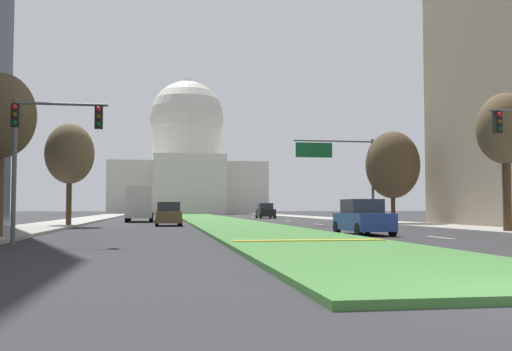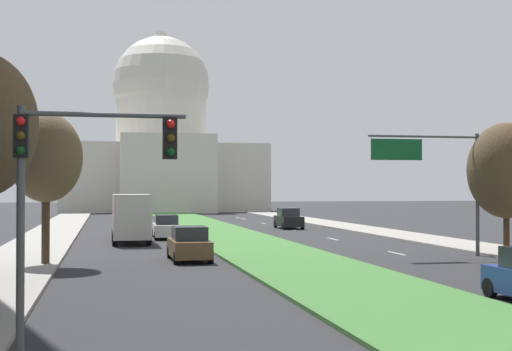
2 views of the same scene
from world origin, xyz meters
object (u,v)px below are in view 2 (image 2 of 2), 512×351
object	(u,v)px
capitol_building	(161,146)
street_tree_right_mid	(506,171)
sedan_midblock	(189,245)
sedan_far_horizon	(289,219)
overhead_guide_sign	(436,168)
traffic_light_near_left	(66,178)
street_tree_left_mid	(46,158)
box_truck_delivery	(131,218)
sedan_distant	(166,227)

from	to	relation	value
capitol_building	street_tree_right_mid	xyz separation A→B (m)	(11.97, -83.38, -5.99)
capitol_building	sedan_midblock	xyz separation A→B (m)	(-4.73, -82.42, -9.71)
sedan_midblock	sedan_far_horizon	xyz separation A→B (m)	(11.87, 26.66, 0.05)
overhead_guide_sign	street_tree_right_mid	size ratio (longest dim) A/B	0.92
overhead_guide_sign	street_tree_right_mid	xyz separation A→B (m)	(3.75, -0.47, -0.15)
capitol_building	traffic_light_near_left	bearing A→B (deg)	-95.26
street_tree_left_mid	box_truck_delivery	world-z (taller)	street_tree_left_mid
traffic_light_near_left	overhead_guide_sign	bearing A→B (deg)	49.13
sedan_distant	box_truck_delivery	size ratio (longest dim) A/B	0.72
traffic_light_near_left	capitol_building	bearing A→B (deg)	84.74
traffic_light_near_left	street_tree_left_mid	size ratio (longest dim) A/B	0.73
overhead_guide_sign	street_tree_right_mid	distance (m)	3.78
box_truck_delivery	sedan_midblock	bearing A→B (deg)	-78.37
sedan_midblock	sedan_far_horizon	world-z (taller)	sedan_far_horizon
street_tree_right_mid	box_truck_delivery	distance (m)	23.29
capitol_building	street_tree_left_mid	size ratio (longest dim) A/B	4.42
capitol_building	overhead_guide_sign	xyz separation A→B (m)	(8.22, -82.91, -5.83)
capitol_building	box_truck_delivery	xyz separation A→B (m)	(-7.19, -70.45, -8.83)
sedan_distant	box_truck_delivery	xyz separation A→B (m)	(-2.63, -4.11, 0.88)
sedan_midblock	sedan_far_horizon	distance (m)	29.18
capitol_building	overhead_guide_sign	size ratio (longest dim) A/B	4.81
sedan_distant	sedan_far_horizon	size ratio (longest dim) A/B	1.10
street_tree_right_mid	sedan_far_horizon	world-z (taller)	street_tree_right_mid
capitol_building	traffic_light_near_left	size ratio (longest dim) A/B	6.02
traffic_light_near_left	sedan_far_horizon	bearing A→B (deg)	70.73
street_tree_left_mid	sedan_midblock	world-z (taller)	street_tree_left_mid
overhead_guide_sign	sedan_far_horizon	bearing A→B (deg)	92.27
street_tree_right_mid	sedan_midblock	size ratio (longest dim) A/B	1.69
sedan_midblock	traffic_light_near_left	bearing A→B (deg)	-102.87
overhead_guide_sign	sedan_distant	xyz separation A→B (m)	(-12.78, 16.57, -3.88)
street_tree_right_mid	sedan_midblock	bearing A→B (deg)	176.68
street_tree_right_mid	capitol_building	bearing A→B (deg)	98.17
traffic_light_near_left	street_tree_left_mid	bearing A→B (deg)	95.63
traffic_light_near_left	box_truck_delivery	bearing A→B (deg)	85.94
street_tree_right_mid	box_truck_delivery	bearing A→B (deg)	145.98
capitol_building	box_truck_delivery	distance (m)	71.37
box_truck_delivery	traffic_light_near_left	bearing A→B (deg)	-94.06
box_truck_delivery	street_tree_left_mid	bearing A→B (deg)	-107.95
street_tree_right_mid	sedan_distant	xyz separation A→B (m)	(-16.53, 17.04, -3.73)
overhead_guide_sign	sedan_midblock	distance (m)	13.52
traffic_light_near_left	overhead_guide_sign	size ratio (longest dim) A/B	0.80
sedan_midblock	box_truck_delivery	world-z (taller)	box_truck_delivery
street_tree_left_mid	sedan_distant	xyz separation A→B (m)	(6.91, 17.33, -4.18)
sedan_midblock	sedan_distant	bearing A→B (deg)	89.41
overhead_guide_sign	street_tree_right_mid	world-z (taller)	street_tree_right_mid
street_tree_left_mid	street_tree_right_mid	xyz separation A→B (m)	(23.44, 0.29, -0.45)
capitol_building	sedan_far_horizon	size ratio (longest dim) A/B	7.53
sedan_midblock	sedan_distant	world-z (taller)	sedan_midblock
overhead_guide_sign	sedan_distant	bearing A→B (deg)	127.64
sedan_distant	sedan_far_horizon	world-z (taller)	sedan_far_horizon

